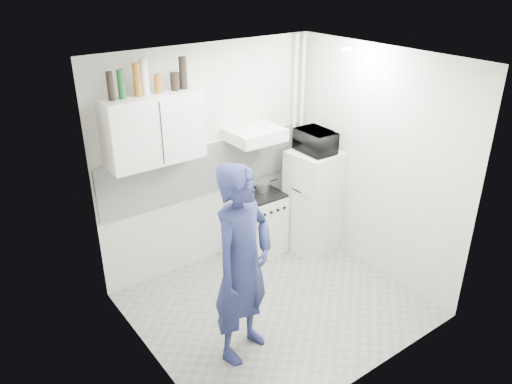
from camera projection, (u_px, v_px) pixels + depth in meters
floor at (276, 305)px, 5.39m from camera, size 2.80×2.80×0.00m
ceiling at (282, 60)px, 4.27m from camera, size 2.80×2.80×0.00m
wall_back at (211, 159)px, 5.74m from camera, size 2.80×0.00×2.80m
wall_left at (145, 241)px, 4.08m from camera, size 0.00×2.60×2.60m
wall_right at (376, 164)px, 5.58m from camera, size 0.00×2.60×2.60m
person at (243, 265)px, 4.38m from camera, size 0.80×0.66×1.90m
stove at (262, 223)px, 6.25m from camera, size 0.48×0.48×0.77m
fridge at (313, 201)px, 6.19m from camera, size 0.59×0.59×1.31m
stove_top at (262, 194)px, 6.08m from camera, size 0.46×0.46×0.03m
saucepan at (263, 186)px, 6.14m from camera, size 0.18×0.18×0.10m
microwave at (316, 141)px, 5.85m from camera, size 0.49×0.34×0.27m
bottle_a at (110, 86)px, 4.56m from camera, size 0.06×0.06×0.27m
bottle_b at (121, 84)px, 4.62m from camera, size 0.07×0.07×0.27m
bottle_c at (137, 80)px, 4.69m from camera, size 0.08×0.08×0.31m
bottle_d at (144, 77)px, 4.72m from camera, size 0.08×0.08×0.35m
canister_a at (158, 84)px, 4.83m from camera, size 0.07×0.07×0.18m
canister_b at (175, 81)px, 4.93m from camera, size 0.09×0.09×0.17m
bottle_e at (183, 73)px, 4.95m from camera, size 0.08×0.08×0.32m
upper_cabinet at (154, 129)px, 4.97m from camera, size 1.00×0.35×0.70m
range_hood at (255, 134)px, 5.68m from camera, size 0.60×0.50×0.14m
backsplash at (212, 167)px, 5.77m from camera, size 2.74×0.03×0.60m
pipe_a at (301, 138)px, 6.38m from camera, size 0.05×0.05×2.60m
pipe_b at (293, 140)px, 6.31m from camera, size 0.04×0.04×2.60m
ceiling_spot_fixture at (347, 49)px, 4.97m from camera, size 0.10×0.10×0.02m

